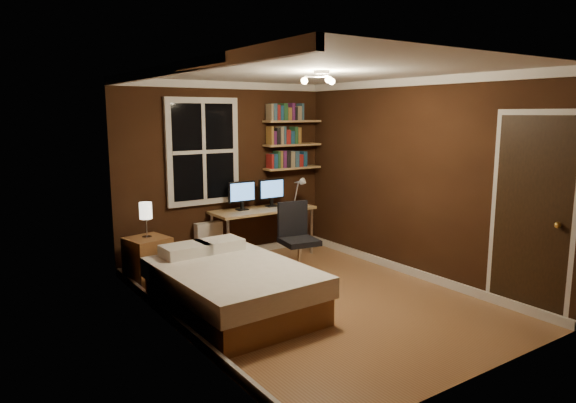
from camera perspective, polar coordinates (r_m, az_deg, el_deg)
floor at (r=5.89m, az=2.87°, el=-10.80°), size 4.20×4.20×0.00m
wall_back at (r=7.34m, az=-7.00°, el=3.31°), size 3.20×0.04×2.50m
wall_left at (r=4.79m, az=-12.45°, el=-0.29°), size 0.04×4.20×2.50m
wall_right at (r=6.66m, az=14.03°, el=2.43°), size 0.04×4.20×2.50m
ceiling at (r=5.53m, az=3.10°, el=14.25°), size 3.20×4.20×0.02m
window at (r=7.13m, az=-9.43°, el=5.48°), size 1.06×0.06×1.46m
door at (r=5.78m, az=25.38°, el=-1.57°), size 0.03×0.82×2.05m
door_knob at (r=5.61m, az=27.78°, el=-2.33°), size 0.06×0.06×0.06m
ceiling_fixture at (r=5.44m, az=3.75°, el=13.26°), size 0.44×0.44×0.18m
bookshelf_lower at (r=7.79m, az=0.49°, el=3.75°), size 0.92×0.22×0.03m
books_row_lower at (r=7.78m, az=0.49°, el=4.70°), size 0.60×0.16×0.23m
bookshelf_middle at (r=7.76m, az=0.50°, el=6.32°), size 0.92×0.22×0.03m
books_row_middle at (r=7.76m, az=0.50°, el=7.28°), size 0.54×0.16×0.23m
bookshelf_upper at (r=7.75m, az=0.50°, el=8.91°), size 0.92×0.22×0.03m
books_row_upper at (r=7.75m, az=0.50°, el=9.87°), size 0.60×0.16×0.23m
bed at (r=5.48m, az=-6.19°, el=-9.47°), size 1.38×1.87×0.62m
nightstand at (r=6.56m, az=-15.29°, el=-6.33°), size 0.54×0.54×0.57m
bedside_lamp at (r=6.44m, az=-15.49°, el=-2.01°), size 0.15×0.15×0.43m
radiator at (r=7.27m, az=-8.79°, el=-4.52°), size 0.38×0.13×0.57m
desk at (r=7.38m, az=-2.79°, el=-1.26°), size 1.51×0.57×0.72m
monitor_left at (r=7.25m, az=-5.13°, el=0.65°), size 0.42×0.12×0.41m
monitor_right at (r=7.50m, az=-1.84°, el=0.98°), size 0.42×0.12×0.41m
desk_lamp at (r=7.58m, az=1.28°, el=1.20°), size 0.14×0.32×0.44m
office_chair at (r=6.55m, az=1.06°, el=-5.35°), size 0.53×0.53×0.96m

